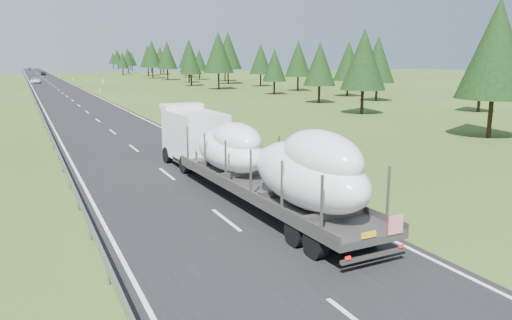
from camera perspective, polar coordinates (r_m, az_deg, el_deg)
name	(u,v)px	position (r m, az deg, el deg)	size (l,w,h in m)	color
ground	(226,220)	(20.51, -3.44, -6.89)	(400.00, 400.00, 0.00)	#354E1A
road_surface	(55,87)	(118.47, -21.95, 7.71)	(10.00, 400.00, 0.02)	black
guardrail	(29,85)	(118.18, -24.55, 7.78)	(0.10, 400.00, 0.76)	slate
marker_posts	(65,76)	(173.72, -20.99, 8.96)	(0.13, 350.08, 1.00)	silver
highway_sign	(103,83)	(99.23, -17.09, 8.46)	(0.08, 0.90, 2.60)	slate
tree_line_right	(210,56)	(132.02, -5.25, 11.71)	(27.00, 317.59, 12.61)	black
boat_truck	(246,154)	(23.17, -1.13, 0.71)	(3.31, 19.65, 4.03)	silver
distant_van	(36,81)	(139.03, -23.88, 8.31)	(2.28, 4.95, 1.38)	white
distant_car_dark	(43,73)	(198.04, -23.14, 9.09)	(1.64, 4.08, 1.39)	black
distant_car_blue	(29,68)	(289.97, -24.49, 9.51)	(1.38, 3.96, 1.30)	#192248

